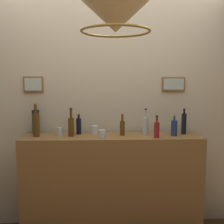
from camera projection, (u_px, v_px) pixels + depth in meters
The scene contains 15 objects.
panelled_rear_partition at pixel (111, 89), 2.97m from camera, with size 3.78×0.15×2.90m.
bar_shelf_unit at pixel (112, 185), 2.82m from camera, with size 1.83×0.39×1.05m, color olive.
liquor_bottle_vodka at pixel (36, 121), 2.86m from camera, with size 0.08×0.08×0.33m.
liquor_bottle_sherry at pixel (122, 127), 2.77m from camera, with size 0.05×0.05×0.22m.
liquor_bottle_rum at pixel (71, 126), 2.72m from camera, with size 0.06×0.06×0.28m.
liquor_bottle_bourbon at pixel (36, 124), 2.70m from camera, with size 0.06×0.06×0.34m.
liquor_bottle_mezcal at pixel (157, 129), 2.65m from camera, with size 0.05×0.05×0.22m.
liquor_bottle_port at pixel (174, 128), 2.74m from camera, with size 0.06×0.06×0.22m.
liquor_bottle_gin at pixel (184, 123), 2.83m from camera, with size 0.05×0.05×0.27m.
liquor_bottle_whiskey at pixel (146, 125), 2.78m from camera, with size 0.06×0.06×0.27m.
liquor_bottle_tequila at pixel (79, 126), 2.83m from camera, with size 0.05×0.05×0.22m.
glass_tumbler_rocks at pixel (95, 130), 2.83m from camera, with size 0.07×0.07×0.09m.
glass_tumbler_highball at pixel (60, 132), 2.75m from camera, with size 0.06×0.06×0.09m.
glass_tumbler_shot at pixel (102, 134), 2.66m from camera, with size 0.07×0.07×0.08m.
pendant_lamp at pixel (116, 17), 1.71m from camera, with size 0.45×0.45×0.50m.
Camera 1 is at (-0.10, -1.88, 1.63)m, focal length 43.34 mm.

